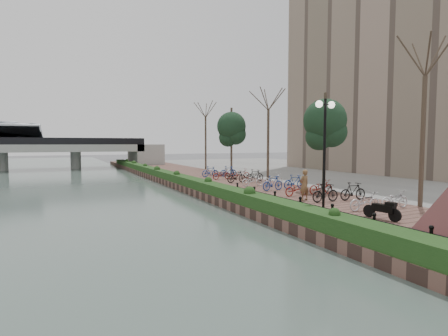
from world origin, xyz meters
TOP-DOWN VIEW (x-y plane):
  - ground at (0.00, 0.00)m, footprint 220.00×220.00m
  - promenade at (4.00, 17.50)m, footprint 8.00×75.00m
  - inland_pavement at (20.00, 17.50)m, footprint 24.00×75.00m
  - hedge at (0.60, 20.00)m, footprint 1.10×56.00m
  - chain_fence at (1.40, 2.00)m, footprint 0.10×14.10m
  - lamppost at (2.60, 2.88)m, footprint 1.02×0.32m
  - motorcycle at (3.76, 0.70)m, footprint 0.64×1.45m
  - pedestrian at (4.00, 6.02)m, footprint 0.66×0.47m
  - bicycle_parking at (5.50, 11.34)m, footprint 2.40×19.89m
  - street_trees at (8.00, 12.68)m, footprint 3.20×37.12m
  - apartment_tower at (26.00, 18.00)m, footprint 12.00×24.00m
  - bridge at (-15.09, 45.00)m, footprint 36.00×10.77m

SIDE VIEW (x-z plane):
  - ground at x=0.00m, z-range 0.00..0.00m
  - promenade at x=4.00m, z-range 0.00..0.50m
  - inland_pavement at x=20.00m, z-range 0.00..0.50m
  - hedge at x=0.60m, z-range 0.50..1.10m
  - chain_fence at x=1.40m, z-range 0.50..1.20m
  - motorcycle at x=3.76m, z-range 0.50..1.38m
  - bicycle_parking at x=5.50m, z-range 0.47..1.47m
  - pedestrian at x=4.00m, z-range 0.50..2.20m
  - bridge at x=-15.09m, z-range 0.12..6.62m
  - street_trees at x=8.00m, z-range 0.29..7.09m
  - lamppost at x=2.60m, z-range 1.61..6.71m
  - apartment_tower at x=26.00m, z-range 0.50..35.50m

